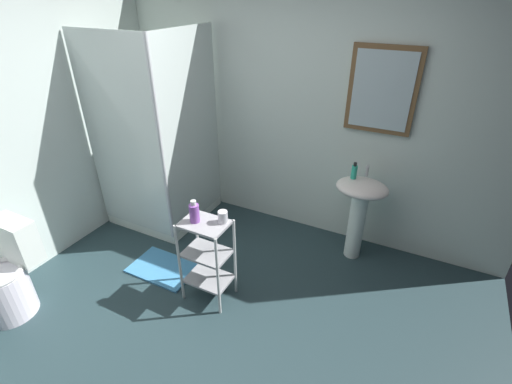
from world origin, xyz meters
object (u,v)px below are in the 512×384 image
hand_soap_bottle (354,172)px  conditioner_bottle_purple (194,213)px  shower_stall (164,182)px  storage_cart (207,254)px  bath_mat (163,268)px  rinse_cup (223,217)px  toilet (8,278)px  pedestal_sink (360,204)px

hand_soap_bottle → conditioner_bottle_purple: size_ratio=0.84×
shower_stall → storage_cart: 1.31m
hand_soap_bottle → bath_mat: size_ratio=0.25×
rinse_cup → toilet: bearing=-148.2°
storage_cart → hand_soap_bottle: (0.85, 1.10, 0.44)m
shower_stall → pedestal_sink: bearing=8.6°
toilet → bath_mat: bearing=50.3°
shower_stall → pedestal_sink: size_ratio=2.47×
hand_soap_bottle → toilet: bearing=-138.5°
pedestal_sink → rinse_cup: (-0.82, -1.00, 0.21)m
storage_cart → rinse_cup: (0.12, 0.07, 0.35)m
conditioner_bottle_purple → toilet: bearing=-146.9°
shower_stall → toilet: bearing=-99.0°
conditioner_bottle_purple → hand_soap_bottle: bearing=50.1°
shower_stall → hand_soap_bottle: size_ratio=13.18×
bath_mat → hand_soap_bottle: bearing=35.7°
toilet → conditioner_bottle_purple: (1.24, 0.81, 0.50)m
hand_soap_bottle → bath_mat: hand_soap_bottle is taller
conditioner_bottle_purple → bath_mat: (-0.49, 0.09, -0.81)m
pedestal_sink → toilet: bearing=-140.0°
pedestal_sink → conditioner_bottle_purple: size_ratio=4.47×
shower_stall → conditioner_bottle_purple: 1.31m
toilet → rinse_cup: size_ratio=7.88×
storage_cart → rinse_cup: bearing=29.9°
storage_cart → rinse_cup: 0.38m
toilet → rinse_cup: 1.75m
shower_stall → storage_cart: shower_stall is taller
toilet → bath_mat: size_ratio=1.27×
shower_stall → bath_mat: shower_stall is taller
shower_stall → bath_mat: bearing=-54.8°
hand_soap_bottle → rinse_cup: (-0.73, -1.03, -0.09)m
storage_cart → shower_stall: bearing=143.9°
shower_stall → pedestal_sink: 2.03m
storage_cart → hand_soap_bottle: hand_soap_bottle is taller
toilet → hand_soap_bottle: bearing=41.5°
toilet → conditioner_bottle_purple: size_ratio=4.19×
storage_cart → toilet: bearing=-148.0°
storage_cart → bath_mat: (-0.57, 0.07, -0.43)m
toilet → pedestal_sink: bearing=40.0°
conditioner_bottle_purple → storage_cart: bearing=10.0°
hand_soap_bottle → bath_mat: bearing=-144.3°
rinse_cup → storage_cart: bearing=-150.1°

